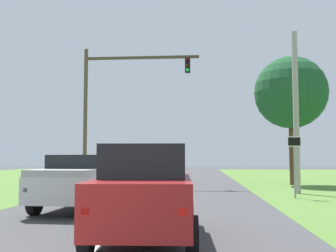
{
  "coord_description": "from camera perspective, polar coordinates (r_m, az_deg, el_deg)",
  "views": [
    {
      "loc": [
        2.04,
        -4.48,
        1.77
      ],
      "look_at": [
        0.32,
        17.23,
        3.42
      ],
      "focal_mm": 44.04,
      "sensor_mm": 36.0,
      "label": 1
    }
  ],
  "objects": [
    {
      "name": "oak_tree_right",
      "position": [
        27.87,
        16.62,
        4.45
      ],
      "size": [
        4.67,
        4.67,
        8.29
      ],
      "color": "#4C351E",
      "rests_on": "ground_plane"
    },
    {
      "name": "pickup_truck_lead",
      "position": [
        14.4,
        -11.69,
        -7.52
      ],
      "size": [
        2.47,
        5.43,
        1.84
      ],
      "color": "silver",
      "rests_on": "ground_plane"
    },
    {
      "name": "traffic_light",
      "position": [
        25.97,
        -7.64,
        4.16
      ],
      "size": [
        7.24,
        0.4,
        8.58
      ],
      "color": "brown",
      "rests_on": "ground_plane"
    },
    {
      "name": "red_suv_near",
      "position": [
        9.13,
        -3.05,
        -8.82
      ],
      "size": [
        2.32,
        4.78,
        2.03
      ],
      "color": "maroon",
      "rests_on": "ground_plane"
    },
    {
      "name": "utility_pole_right",
      "position": [
        21.28,
        17.29,
        1.94
      ],
      "size": [
        0.28,
        0.28,
        8.04
      ],
      "primitive_type": "cylinder",
      "color": "#9E998E",
      "rests_on": "ground_plane"
    },
    {
      "name": "crossing_suv_far",
      "position": [
        27.92,
        -8.14,
        -6.02
      ],
      "size": [
        4.58,
        2.27,
        1.75
      ],
      "color": "maroon",
      "rests_on": "ground_plane"
    },
    {
      "name": "keep_moving_sign",
      "position": [
        18.7,
        17.09,
        -4.12
      ],
      "size": [
        0.6,
        0.09,
        2.8
      ],
      "color": "gray",
      "rests_on": "ground_plane"
    },
    {
      "name": "ground_plane",
      "position": [
        15.69,
        -3.04,
        -10.8
      ],
      "size": [
        120.0,
        120.0,
        0.0
      ],
      "primitive_type": "plane",
      "color": "#424244"
    }
  ]
}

